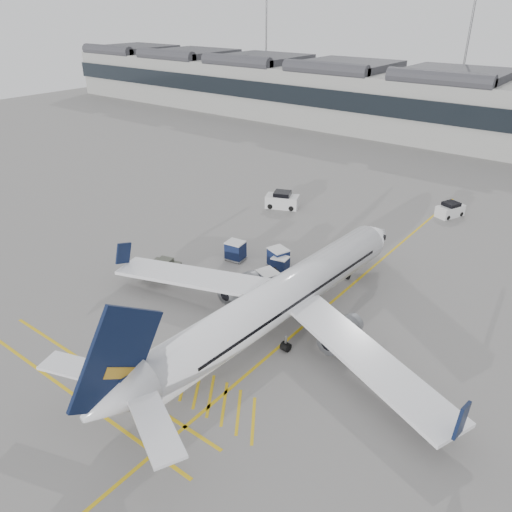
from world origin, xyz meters
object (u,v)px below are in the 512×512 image
Objects in this scene: airliner_main at (277,301)px; pushback_tug at (165,268)px; baggage_cart_a at (268,281)px; ramp_agent_a at (313,284)px; belt_loader at (275,283)px; ramp_agent_b at (287,279)px.

pushback_tug is at bearing 179.51° from airliner_main.
baggage_cart_a is 1.33× the size of ramp_agent_a.
baggage_cart_a is at bearing 136.45° from airliner_main.
airliner_main is 7.59× the size of belt_loader.
belt_loader is 10.74m from pushback_tug.
baggage_cart_a is (-0.18, -0.83, 0.56)m from belt_loader.
baggage_cart_a is at bearing -93.50° from belt_loader.
baggage_cart_a reaches higher than pushback_tug.
ramp_agent_b is (0.86, 0.77, 0.40)m from belt_loader.
ramp_agent_a is at bearing 164.09° from ramp_agent_b.
ramp_agent_b reaches higher than belt_loader.
ramp_agent_a is 0.95× the size of ramp_agent_b.
baggage_cart_a is 1.92m from ramp_agent_b.
belt_loader is 1.23m from ramp_agent_b.
airliner_main is 6.83m from ramp_agent_b.
baggage_cart_a is 0.76× the size of pushback_tug.
airliner_main is 6.86m from ramp_agent_a.
airliner_main is 6.10m from baggage_cart_a.
baggage_cart_a is 1.27× the size of ramp_agent_b.
ramp_agent_b is at bearing 50.86° from belt_loader.
airliner_main reaches higher than baggage_cart_a.
airliner_main is at bearing -44.19° from belt_loader.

